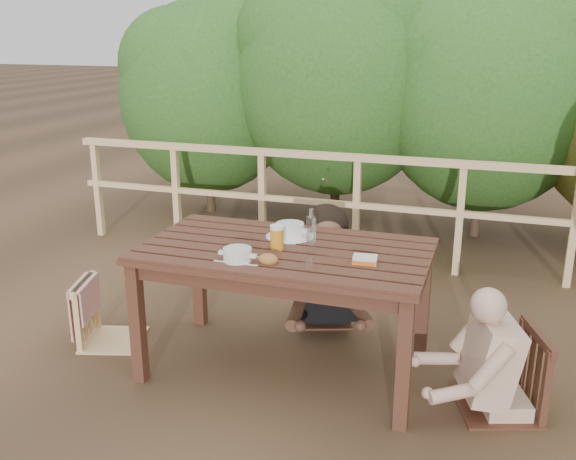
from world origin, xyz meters
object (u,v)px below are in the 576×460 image
(chair_far, at_px, (323,266))
(soup_near, at_px, (238,256))
(table, at_px, (285,310))
(soup_far, at_px, (290,231))
(chair_right, at_px, (503,336))
(butter_tub, at_px, (365,261))
(chair_left, at_px, (109,285))
(bread_roll, at_px, (268,259))
(bottle, at_px, (311,229))
(tumbler, at_px, (309,265))
(woman, at_px, (324,228))
(beer_glass, at_px, (277,238))
(diner_right, at_px, (512,311))

(chair_far, distance_m, soup_near, 1.17)
(table, height_order, soup_far, soup_far)
(chair_right, bearing_deg, butter_tub, -103.69)
(chair_left, relative_size, soup_far, 2.72)
(soup_far, relative_size, bread_roll, 2.65)
(table, bearing_deg, soup_far, 100.93)
(butter_tub, bearing_deg, bottle, 146.84)
(bread_roll, bearing_deg, chair_left, 168.58)
(butter_tub, bearing_deg, tumbler, -154.68)
(chair_right, bearing_deg, soup_far, -120.03)
(chair_left, distance_m, bottle, 1.47)
(table, relative_size, soup_near, 6.32)
(chair_left, height_order, bottle, bottle)
(chair_right, distance_m, woman, 1.52)
(chair_right, bearing_deg, beer_glass, -109.31)
(chair_right, distance_m, soup_near, 1.53)
(woman, bearing_deg, soup_far, 63.51)
(soup_near, relative_size, soup_far, 0.89)
(bottle, height_order, butter_tub, bottle)
(soup_near, xyz_separation_m, beer_glass, (0.14, 0.27, 0.03))
(chair_far, xyz_separation_m, woman, (0.00, 0.02, 0.28))
(woman, height_order, bottle, woman)
(woman, xyz_separation_m, bread_roll, (-0.04, -1.06, 0.13))
(woman, height_order, soup_far, woman)
(table, height_order, chair_far, chair_far)
(chair_left, xyz_separation_m, beer_glass, (1.20, -0.01, 0.46))
(tumbler, bearing_deg, table, 128.61)
(soup_near, bearing_deg, bread_roll, 9.18)
(soup_near, xyz_separation_m, bottle, (0.32, 0.37, 0.08))
(diner_right, bearing_deg, bottle, 65.44)
(woman, distance_m, soup_near, 1.12)
(diner_right, height_order, butter_tub, diner_right)
(chair_right, xyz_separation_m, beer_glass, (-1.31, 0.01, 0.42))
(table, relative_size, bottle, 6.90)
(chair_left, relative_size, chair_right, 0.92)
(beer_glass, bearing_deg, soup_far, 90.51)
(table, bearing_deg, chair_far, 87.80)
(tumbler, bearing_deg, beer_glass, 137.19)
(bottle, bearing_deg, butter_tub, -26.90)
(beer_glass, bearing_deg, chair_far, 85.19)
(chair_left, bearing_deg, bottle, -101.99)
(bottle, bearing_deg, chair_left, -176.06)
(bottle, bearing_deg, bread_roll, -113.12)
(butter_tub, bearing_deg, soup_far, 142.66)
(bottle, xyz_separation_m, butter_tub, (0.37, -0.19, -0.10))
(soup_near, bearing_deg, tumbler, 2.16)
(tumbler, bearing_deg, diner_right, 12.46)
(beer_glass, relative_size, tumbler, 2.28)
(chair_far, distance_m, bottle, 0.86)
(chair_left, distance_m, bread_roll, 1.32)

